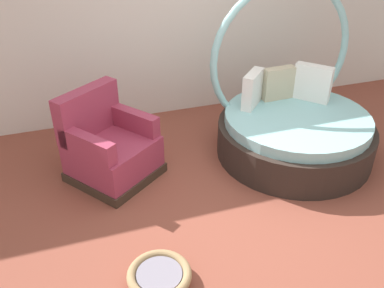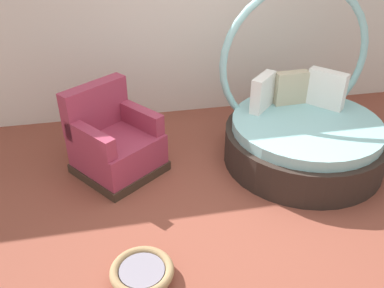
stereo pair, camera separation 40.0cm
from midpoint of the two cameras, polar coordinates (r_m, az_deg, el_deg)
The scene contains 5 objects.
ground_plane at distance 4.07m, azimuth 3.01°, elevation -9.28°, with size 8.00×8.00×0.02m, color brown.
back_wall at distance 5.42m, azimuth -5.57°, elevation 17.67°, with size 8.00×0.12×2.71m, color silver.
round_daybed at distance 4.83m, azimuth 11.39°, elevation 2.78°, with size 1.76×1.76×1.89m.
red_armchair at distance 4.47m, azimuth -13.88°, elevation -0.68°, with size 1.12×1.12×0.94m.
pet_basket at distance 3.41m, azimuth -8.03°, elevation -17.80°, with size 0.51×0.51×0.13m.
Camera 1 is at (-1.35, -2.80, 2.65)m, focal length 38.75 mm.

